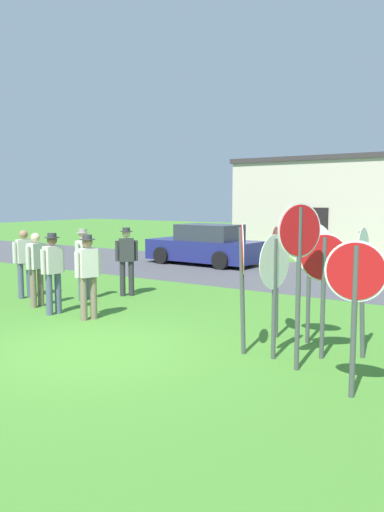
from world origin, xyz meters
The scene contains 18 objects.
ground_plane centered at (0.00, 0.00, 0.00)m, with size 80.00×80.00×0.00m, color #47842D.
street_asphalt centered at (0.00, 9.45, 0.00)m, with size 60.00×6.40×0.01m, color #4C4C51.
building_background centered at (-1.65, 16.22, 2.12)m, with size 8.02×3.99×4.22m.
parked_car_on_street centered at (-4.40, 10.25, 0.69)m, with size 4.36×2.13×1.51m.
stop_sign_rear_left centered at (3.14, 0.93, 1.65)m, with size 0.36×0.70×2.40m.
stop_sign_tallest centered at (2.10, 1.17, 1.42)m, with size 0.44×0.71×2.08m.
stop_sign_rear_right centered at (3.25, 1.65, 1.32)m, with size 0.67×0.35×1.94m.
stop_sign_leaning_right centered at (3.71, 2.05, 1.37)m, with size 0.16×0.73×2.02m.
stop_sign_nearest centered at (2.14, 2.36, 1.35)m, with size 0.48×0.59×1.99m.
stop_sign_leaning_left centered at (2.63, 1.22, 1.31)m, with size 0.12×0.84×1.93m.
stop_sign_far_back centered at (2.74, 2.36, 1.41)m, with size 0.75×0.14×2.07m.
stop_sign_low_front centered at (4.10, 0.36, 1.33)m, with size 0.75×0.12×1.96m.
person_on_left centered at (-3.13, 2.82, 0.98)m, with size 0.32×0.56×1.74m.
person_near_signs centered at (-3.45, 1.67, 0.95)m, with size 0.25×0.57×1.69m.
person_in_dark_shirt centered at (-2.66, 3.85, 1.01)m, with size 0.47×0.48×1.74m.
person_holding_notes centered at (-1.60, 1.46, 1.01)m, with size 0.43×0.55×1.74m.
person_in_blue centered at (-2.56, 1.39, 0.98)m, with size 0.32×0.57×1.74m.
person_in_teal centered at (-4.56, 2.20, 0.98)m, with size 0.43×0.55×1.69m.
Camera 1 is at (5.86, -5.77, 2.45)m, focal length 35.61 mm.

